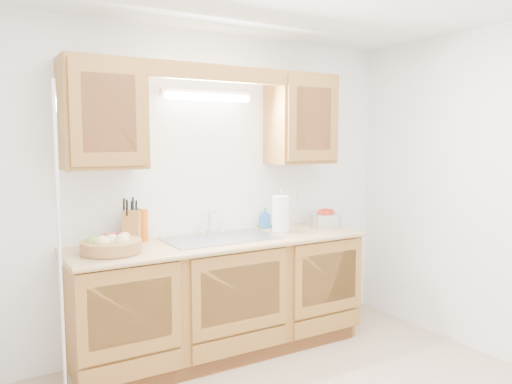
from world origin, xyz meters
TOP-DOWN VIEW (x-y plane):
  - room at (0.00, 0.00)m, footprint 3.52×3.50m
  - base_cabinets at (0.00, 1.20)m, footprint 2.20×0.60m
  - countertop at (0.00, 1.19)m, footprint 2.30×0.63m
  - upper_cabinet_left at (-0.83, 1.33)m, footprint 0.55×0.33m
  - upper_cabinet_right at (0.83, 1.33)m, footprint 0.55×0.33m
  - valance at (0.00, 1.19)m, footprint 2.20×0.05m
  - fluorescent_fixture at (0.00, 1.42)m, footprint 0.76×0.08m
  - sink at (0.00, 1.21)m, footprint 0.84×0.46m
  - wire_shelf_pole at (-1.20, 0.94)m, footprint 0.03×0.03m
  - outlet_plate at (0.95, 1.49)m, footprint 0.08×0.01m
  - fruit_basket at (-0.85, 1.15)m, footprint 0.53×0.53m
  - knife_block at (-0.65, 1.34)m, footprint 0.19×0.23m
  - orange_canister at (-0.54, 1.43)m, footprint 0.10×0.10m
  - soap_bottle at (0.54, 1.44)m, footprint 0.10×0.10m
  - sponge at (0.54, 1.44)m, footprint 0.13×0.11m
  - paper_towel at (0.54, 1.20)m, footprint 0.17×0.17m
  - apple_bowl at (1.03, 1.24)m, footprint 0.39×0.39m

SIDE VIEW (x-z plane):
  - base_cabinets at x=0.00m, z-range 0.01..0.87m
  - sink at x=0.00m, z-range 0.65..1.01m
  - countertop at x=0.00m, z-range 0.86..0.90m
  - sponge at x=0.54m, z-range 0.90..0.92m
  - fruit_basket at x=-0.85m, z-range 0.89..1.02m
  - apple_bowl at x=1.03m, z-range 0.89..1.04m
  - soap_bottle at x=0.54m, z-range 0.90..1.07m
  - wire_shelf_pole at x=-1.20m, z-range 0.00..2.00m
  - knife_block at x=-0.65m, z-range 0.85..1.20m
  - orange_canister at x=-0.54m, z-range 0.90..1.16m
  - paper_towel at x=0.54m, z-range 0.87..1.23m
  - outlet_plate at x=0.95m, z-range 1.09..1.21m
  - room at x=0.00m, z-range 0.00..2.50m
  - upper_cabinet_left at x=-0.83m, z-range 1.45..2.20m
  - upper_cabinet_right at x=0.83m, z-range 1.45..2.20m
  - fluorescent_fixture at x=0.00m, z-range 1.96..2.04m
  - valance at x=0.00m, z-range 2.08..2.20m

